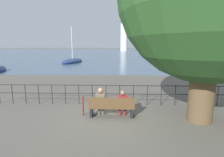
% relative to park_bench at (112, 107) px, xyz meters
% --- Properties ---
extents(ground_plane, '(1000.00, 1000.00, 0.00)m').
position_rel_park_bench_xyz_m(ground_plane, '(0.00, 0.06, -0.44)').
color(ground_plane, '#605B51').
extents(harbor_water, '(600.00, 300.00, 0.01)m').
position_rel_park_bench_xyz_m(harbor_water, '(0.00, 161.19, -0.43)').
color(harbor_water, '#47607A').
rests_on(harbor_water, ground_plane).
extents(park_bench, '(1.94, 0.45, 0.90)m').
position_rel_park_bench_xyz_m(park_bench, '(0.00, 0.00, 0.00)').
color(park_bench, brown).
rests_on(park_bench, ground_plane).
extents(seated_person_left, '(0.38, 0.35, 1.27)m').
position_rel_park_bench_xyz_m(seated_person_left, '(-0.47, 0.08, 0.26)').
color(seated_person_left, brown).
rests_on(seated_person_left, ground_plane).
extents(seated_person_right, '(0.47, 0.35, 1.16)m').
position_rel_park_bench_xyz_m(seated_person_right, '(0.47, 0.08, 0.21)').
color(seated_person_right, maroon).
rests_on(seated_person_right, ground_plane).
extents(promenade_railing, '(12.11, 0.04, 1.05)m').
position_rel_park_bench_xyz_m(promenade_railing, '(-0.00, 1.66, 0.25)').
color(promenade_railing, black).
rests_on(promenade_railing, ground_plane).
extents(closed_umbrella, '(0.09, 0.09, 0.92)m').
position_rel_park_bench_xyz_m(closed_umbrella, '(-1.24, 0.12, 0.08)').
color(closed_umbrella, maroon).
rests_on(closed_umbrella, ground_plane).
extents(sailboat_0, '(3.82, 7.11, 7.44)m').
position_rel_park_bench_xyz_m(sailboat_0, '(21.21, 39.30, -0.06)').
color(sailboat_0, navy).
rests_on(sailboat_0, ground_plane).
extents(sailboat_2, '(3.77, 7.68, 7.05)m').
position_rel_park_bench_xyz_m(sailboat_2, '(-8.50, 26.15, -0.20)').
color(sailboat_2, navy).
rests_on(sailboat_2, ground_plane).
extents(harbor_lighthouse, '(5.08, 5.08, 23.70)m').
position_rel_park_bench_xyz_m(harbor_lighthouse, '(4.25, 123.59, 10.59)').
color(harbor_lighthouse, white).
rests_on(harbor_lighthouse, ground_plane).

